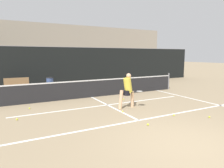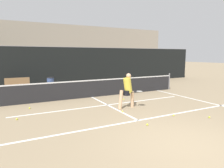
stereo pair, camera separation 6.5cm
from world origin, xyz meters
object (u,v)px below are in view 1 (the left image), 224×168
object	(u,v)px
courtside_bench	(17,84)
trash_bin	(50,83)
parked_car	(1,77)
player_practicing	(128,89)

from	to	relation	value
courtside_bench	trash_bin	size ratio (longest dim) A/B	1.77
courtside_bench	parked_car	size ratio (longest dim) A/B	0.32
player_practicing	parked_car	world-z (taller)	player_practicing
player_practicing	courtside_bench	size ratio (longest dim) A/B	1.04
player_practicing	trash_bin	distance (m)	6.67
trash_bin	parked_car	distance (m)	4.89
parked_car	trash_bin	bearing A→B (deg)	-53.18
player_practicing	courtside_bench	xyz separation A→B (m)	(-4.05, 6.45, -0.35)
courtside_bench	trash_bin	distance (m)	1.98
player_practicing	trash_bin	xyz separation A→B (m)	(-2.08, 6.32, -0.40)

